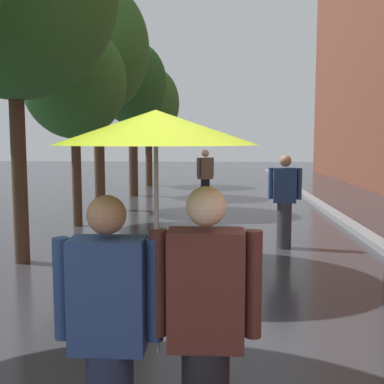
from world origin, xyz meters
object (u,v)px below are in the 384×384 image
at_px(street_tree_4, 132,84).
at_px(couple_under_umbrella, 157,251).
at_px(street_tree_2, 74,82).
at_px(street_tree_5, 148,104).
at_px(pedestrian_walking_midground, 205,178).
at_px(street_tree_3, 97,49).
at_px(pedestrian_walking_far, 285,201).

distance_m(street_tree_4, couple_under_umbrella, 14.35).
xyz_separation_m(street_tree_2, street_tree_5, (0.24, 9.33, 0.19)).
relative_size(couple_under_umbrella, pedestrian_walking_midground, 1.27).
bearing_deg(pedestrian_walking_midground, street_tree_5, 112.34).
distance_m(street_tree_3, couple_under_umbrella, 11.46).
bearing_deg(pedestrian_walking_far, pedestrian_walking_midground, 107.13).
xyz_separation_m(street_tree_5, pedestrian_walking_far, (4.12, -11.31, -2.54)).
relative_size(street_tree_2, street_tree_5, 0.90).
xyz_separation_m(street_tree_3, street_tree_4, (0.35, 3.24, -0.57)).
xyz_separation_m(street_tree_2, street_tree_4, (0.23, 5.80, 0.60)).
height_order(street_tree_3, street_tree_5, street_tree_3).
xyz_separation_m(street_tree_3, pedestrian_walking_far, (4.49, -4.53, -3.51)).
height_order(street_tree_2, street_tree_4, street_tree_4).
xyz_separation_m(couple_under_umbrella, pedestrian_walking_midground, (-0.10, 11.23, -0.52)).
bearing_deg(pedestrian_walking_midground, street_tree_3, -168.63).
bearing_deg(street_tree_4, pedestrian_walking_far, -62.00).
bearing_deg(street_tree_5, street_tree_4, -90.17).
distance_m(street_tree_4, pedestrian_walking_midground, 4.72).
xyz_separation_m(street_tree_4, pedestrian_walking_midground, (2.56, -2.66, -2.95)).
bearing_deg(street_tree_4, street_tree_3, -96.23).
bearing_deg(street_tree_2, street_tree_5, 88.53).
xyz_separation_m(couple_under_umbrella, pedestrian_walking_far, (1.48, 6.11, -0.51)).
height_order(street_tree_2, pedestrian_walking_midground, street_tree_2).
bearing_deg(street_tree_5, pedestrian_walking_far, -69.98).
bearing_deg(street_tree_3, pedestrian_walking_midground, 11.37).
bearing_deg(street_tree_2, street_tree_4, 87.74).
xyz_separation_m(pedestrian_walking_midground, pedestrian_walking_far, (1.58, -5.12, 0.01)).
xyz_separation_m(street_tree_2, couple_under_umbrella, (2.88, -8.09, -1.83)).
height_order(street_tree_2, street_tree_5, street_tree_5).
xyz_separation_m(street_tree_4, couple_under_umbrella, (2.65, -13.89, -2.43)).
bearing_deg(street_tree_4, street_tree_5, 89.83).
height_order(couple_under_umbrella, pedestrian_walking_midground, couple_under_umbrella).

